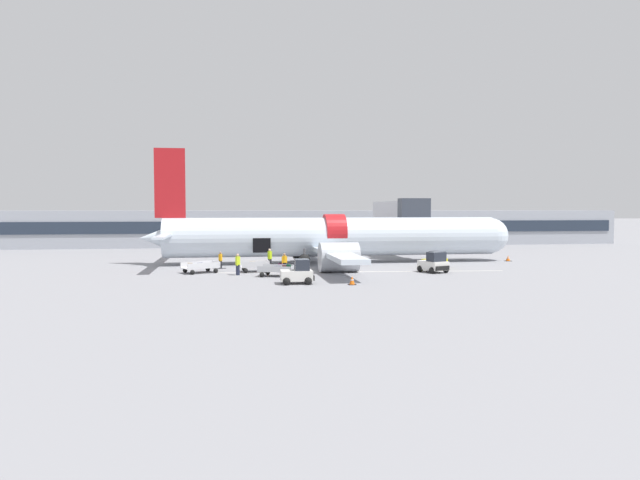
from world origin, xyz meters
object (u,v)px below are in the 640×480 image
airplane (329,238)px  suitcase_on_tarmac_upright (280,267)px  baggage_cart_loading (256,266)px  ground_crew_supervisor (284,262)px  baggage_cart_queued (201,267)px  baggage_cart_empty (279,271)px  ground_crew_loader_a (270,258)px  baggage_tug_mid (435,261)px  baggage_tug_lead (298,274)px  ground_crew_loader_b (220,260)px  baggage_tug_rear (434,264)px  ground_crew_driver (238,264)px

airplane → suitcase_on_tarmac_upright: bearing=-131.0°
baggage_cart_loading → ground_crew_supervisor: 2.54m
airplane → baggage_cart_queued: airplane is taller
baggage_cart_empty → ground_crew_loader_a: bearing=92.3°
baggage_tug_mid → suitcase_on_tarmac_upright: size_ratio=3.83×
baggage_tug_lead → baggage_cart_queued: (-7.40, 8.26, -0.28)m
ground_crew_loader_a → ground_crew_loader_b: bearing=179.5°
baggage_cart_queued → airplane: bearing=30.5°
baggage_tug_lead → ground_crew_loader_b: (-5.78, 11.41, 0.07)m
baggage_tug_rear → suitcase_on_tarmac_upright: baggage_tug_rear is taller
ground_crew_driver → suitcase_on_tarmac_upright: ground_crew_driver is taller
baggage_cart_empty → ground_crew_supervisor: 3.62m
ground_crew_loader_a → baggage_tug_mid: bearing=-7.0°
baggage_cart_empty → suitcase_on_tarmac_upright: (0.54, 4.44, -0.15)m
baggage_cart_loading → ground_crew_driver: bearing=-124.4°
baggage_cart_queued → ground_crew_loader_a: bearing=27.0°
baggage_cart_loading → baggage_cart_empty: baggage_cart_loading is taller
airplane → suitcase_on_tarmac_upright: airplane is taller
baggage_tug_lead → ground_crew_driver: 7.48m
airplane → baggage_tug_mid: 11.03m
baggage_tug_lead → ground_crew_loader_a: (-1.28, 11.37, 0.20)m
ground_crew_loader_a → airplane: bearing=33.6°
airplane → baggage_cart_queued: 14.59m
baggage_tug_rear → airplane: bearing=126.4°
baggage_cart_queued → ground_crew_loader_a: size_ratio=2.15×
ground_crew_supervisor → ground_crew_loader_b: bearing=150.7°
airplane → ground_crew_driver: size_ratio=21.24×
baggage_cart_loading → baggage_cart_queued: bearing=-178.2°
baggage_cart_queued → ground_crew_supervisor: size_ratio=2.42×
ground_crew_loader_a → baggage_tug_lead: bearing=-83.6°
baggage_tug_mid → baggage_cart_queued: baggage_tug_mid is taller
baggage_cart_loading → ground_crew_loader_a: bearing=64.1°
baggage_cart_loading → airplane: bearing=42.7°
airplane → ground_crew_driver: 13.38m
baggage_cart_queued → suitcase_on_tarmac_upright: size_ratio=5.43×
airplane → ground_crew_supervisor: 9.16m
baggage_cart_loading → ground_crew_loader_b: ground_crew_loader_b is taller
baggage_tug_lead → ground_crew_loader_b: size_ratio=1.56×
baggage_cart_loading → baggage_cart_empty: (1.70, -3.62, -0.03)m
baggage_cart_loading → baggage_tug_rear: bearing=-10.6°
ground_crew_driver → baggage_cart_loading: bearing=55.6°
ground_crew_driver → ground_crew_supervisor: size_ratio=1.11×
baggage_tug_lead → suitcase_on_tarmac_upright: 9.24m
baggage_tug_mid → ground_crew_loader_b: bearing=174.5°
airplane → ground_crew_driver: (-9.33, -9.44, -1.64)m
ground_crew_driver → baggage_tug_lead: bearing=-55.1°
baggage_tug_lead → ground_crew_supervisor: size_ratio=1.52×
baggage_tug_lead → baggage_tug_rear: size_ratio=0.86×
ground_crew_loader_a → ground_crew_supervisor: size_ratio=1.13×
ground_crew_loader_b → suitcase_on_tarmac_upright: (5.30, -2.19, -0.52)m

